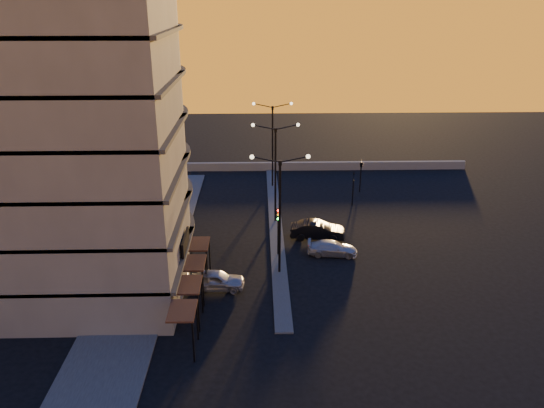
{
  "coord_description": "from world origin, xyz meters",
  "views": [
    {
      "loc": [
        -1.51,
        -36.23,
        19.99
      ],
      "look_at": [
        -0.43,
        5.63,
        3.53
      ],
      "focal_mm": 35.0,
      "sensor_mm": 36.0,
      "label": 1
    }
  ],
  "objects_px": {
    "traffic_light_main": "(278,224)",
    "car_sedan": "(317,230)",
    "car_wagon": "(332,248)",
    "streetlamp_mid": "(275,165)",
    "car_hatchback": "(215,280)"
  },
  "relations": [
    {
      "from": "streetlamp_mid",
      "to": "car_wagon",
      "type": "xyz_separation_m",
      "value": [
        4.5,
        -7.02,
        -5.0
      ]
    },
    {
      "from": "car_hatchback",
      "to": "car_wagon",
      "type": "bearing_deg",
      "value": -58.81
    },
    {
      "from": "car_hatchback",
      "to": "car_sedan",
      "type": "bearing_deg",
      "value": -42.88
    },
    {
      "from": "traffic_light_main",
      "to": "car_hatchback",
      "type": "bearing_deg",
      "value": -132.76
    },
    {
      "from": "car_hatchback",
      "to": "car_wagon",
      "type": "height_order",
      "value": "car_hatchback"
    },
    {
      "from": "streetlamp_mid",
      "to": "traffic_light_main",
      "type": "relative_size",
      "value": 2.24
    },
    {
      "from": "streetlamp_mid",
      "to": "traffic_light_main",
      "type": "height_order",
      "value": "streetlamp_mid"
    },
    {
      "from": "car_hatchback",
      "to": "car_sedan",
      "type": "xyz_separation_m",
      "value": [
        8.35,
        8.5,
        0.06
      ]
    },
    {
      "from": "streetlamp_mid",
      "to": "car_sedan",
      "type": "height_order",
      "value": "streetlamp_mid"
    },
    {
      "from": "streetlamp_mid",
      "to": "traffic_light_main",
      "type": "xyz_separation_m",
      "value": [
        0.0,
        -7.13,
        -2.7
      ]
    },
    {
      "from": "car_sedan",
      "to": "car_wagon",
      "type": "distance_m",
      "value": 3.37
    },
    {
      "from": "car_sedan",
      "to": "car_hatchback",
      "type": "bearing_deg",
      "value": 141.6
    },
    {
      "from": "traffic_light_main",
      "to": "car_sedan",
      "type": "relative_size",
      "value": 0.89
    },
    {
      "from": "traffic_light_main",
      "to": "car_hatchback",
      "type": "distance_m",
      "value": 7.34
    },
    {
      "from": "car_sedan",
      "to": "car_wagon",
      "type": "bearing_deg",
      "value": -158.07
    }
  ]
}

